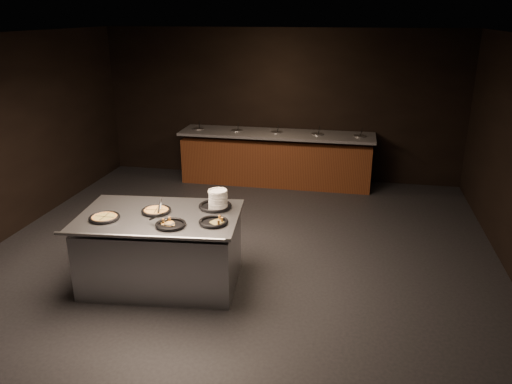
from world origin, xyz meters
TOP-DOWN VIEW (x-y plane):
  - room at (0.00, 0.00)m, footprint 7.02×8.02m
  - salad_bar at (0.00, 3.56)m, footprint 3.70×0.83m
  - serving_counter at (-0.75, -0.49)m, footprint 2.00×1.40m
  - plate_stack at (-0.11, -0.19)m, footprint 0.23×0.23m
  - pan_veggie_whole at (-1.32, -0.74)m, footprint 0.36×0.36m
  - pan_cheese_whole at (-0.81, -0.42)m, footprint 0.36×0.36m
  - pan_cheese_slices_a at (-0.16, -0.13)m, footprint 0.41×0.41m
  - pan_cheese_slices_b at (-0.50, -0.78)m, footprint 0.35×0.35m
  - pan_veggie_slices at (-0.05, -0.61)m, footprint 0.34×0.34m
  - server_left at (-0.77, -0.39)m, footprint 0.12×0.30m
  - server_right at (-0.62, -0.77)m, footprint 0.30×0.09m

SIDE VIEW (x-z plane):
  - serving_counter at x=-0.75m, z-range -0.02..0.89m
  - salad_bar at x=0.00m, z-range -0.15..1.03m
  - pan_cheese_slices_a at x=-0.16m, z-range 0.90..0.94m
  - pan_cheese_slices_b at x=-0.50m, z-range 0.90..0.94m
  - pan_veggie_slices at x=-0.05m, z-range 0.90..0.94m
  - pan_cheese_whole at x=-0.81m, z-range 0.90..0.94m
  - pan_veggie_whole at x=-1.32m, z-range 0.90..0.94m
  - server_right at x=-0.62m, z-range 0.90..1.05m
  - server_left at x=-0.77m, z-range 0.90..1.05m
  - plate_stack at x=-0.11m, z-range 0.90..1.15m
  - room at x=0.00m, z-range -0.01..2.91m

